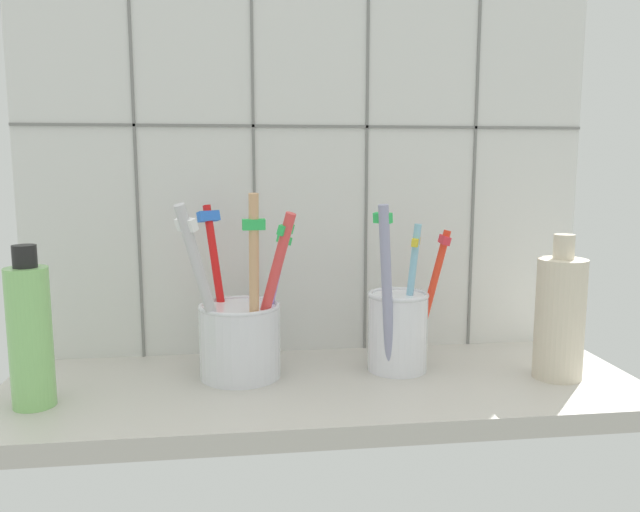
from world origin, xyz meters
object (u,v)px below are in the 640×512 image
Objects in this scene: toothbrush_cup_left at (240,332)px; ceramic_vase at (560,316)px; toothbrush_cup_right at (398,326)px; soap_bottle at (30,334)px.

toothbrush_cup_left is 32.59cm from ceramic_vase.
toothbrush_cup_right is 1.21× the size of ceramic_vase.
toothbrush_cup_left is 1.29× the size of soap_bottle.
toothbrush_cup_right reaches higher than soap_bottle.
toothbrush_cup_right is 1.21× the size of soap_bottle.
toothbrush_cup_left is at bearing -179.86° from toothbrush_cup_right.
ceramic_vase is 50.90cm from soap_bottle.
toothbrush_cup_left reaches higher than ceramic_vase.
soap_bottle is (-18.62, -5.42, 1.98)cm from toothbrush_cup_left.
ceramic_vase is at bearing 1.28° from soap_bottle.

